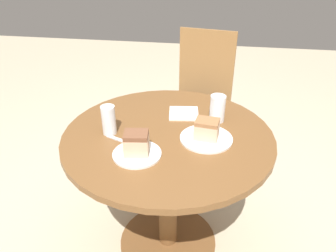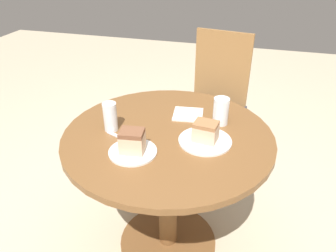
% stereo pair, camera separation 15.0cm
% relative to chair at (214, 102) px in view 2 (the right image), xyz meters
% --- Properties ---
extents(ground_plane, '(8.00, 8.00, 0.00)m').
position_rel_chair_xyz_m(ground_plane, '(-0.11, -0.86, -0.51)').
color(ground_plane, beige).
extents(table, '(0.98, 0.98, 0.74)m').
position_rel_chair_xyz_m(table, '(-0.11, -0.86, 0.04)').
color(table, brown).
rests_on(table, ground_plane).
extents(chair, '(0.48, 0.48, 0.99)m').
position_rel_chair_xyz_m(chair, '(0.00, 0.00, 0.00)').
color(chair, olive).
rests_on(chair, ground_plane).
extents(plate_near, '(0.21, 0.21, 0.01)m').
position_rel_chair_xyz_m(plate_near, '(-0.21, -1.05, 0.24)').
color(plate_near, white).
rests_on(plate_near, table).
extents(plate_far, '(0.24, 0.24, 0.01)m').
position_rel_chair_xyz_m(plate_far, '(0.07, -0.88, 0.24)').
color(plate_far, white).
rests_on(plate_far, table).
extents(cake_slice_near, '(0.11, 0.10, 0.10)m').
position_rel_chair_xyz_m(cake_slice_near, '(-0.21, -1.05, 0.29)').
color(cake_slice_near, beige).
rests_on(cake_slice_near, plate_near).
extents(cake_slice_far, '(0.11, 0.10, 0.09)m').
position_rel_chair_xyz_m(cake_slice_far, '(0.07, -0.88, 0.29)').
color(cake_slice_far, beige).
rests_on(cake_slice_far, plate_far).
extents(glass_lemonade, '(0.08, 0.08, 0.13)m').
position_rel_chair_xyz_m(glass_lemonade, '(0.11, -0.70, 0.29)').
color(glass_lemonade, beige).
rests_on(glass_lemonade, table).
extents(glass_water, '(0.06, 0.06, 0.14)m').
position_rel_chair_xyz_m(glass_water, '(-0.37, -0.89, 0.29)').
color(glass_water, silver).
rests_on(glass_water, table).
extents(napkin_stack, '(0.17, 0.17, 0.01)m').
position_rel_chair_xyz_m(napkin_stack, '(-0.05, -0.66, 0.24)').
color(napkin_stack, silver).
rests_on(napkin_stack, table).
extents(fork, '(0.16, 0.08, 0.00)m').
position_rel_chair_xyz_m(fork, '(-0.30, -0.96, 0.23)').
color(fork, silver).
rests_on(fork, table).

